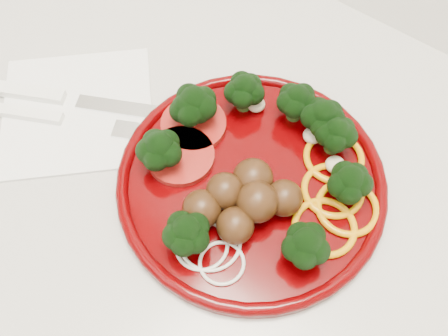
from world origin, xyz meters
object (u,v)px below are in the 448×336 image
Objects in this scene: knife at (59,97)px; fork at (47,117)px; napkin at (78,110)px; plate at (254,172)px.

knife is 1.13× the size of fork.
napkin is 0.92× the size of fork.
napkin is at bearing -22.66° from knife.
napkin is (-0.22, -0.05, -0.02)m from plate.
plate reaches higher than fork.
plate is at bearing -8.51° from fork.
knife is (-0.25, -0.05, -0.01)m from plate.
fork is (-0.24, -0.08, -0.01)m from plate.
knife is at bearing -175.35° from napkin.
plate is 1.36× the size of knife.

